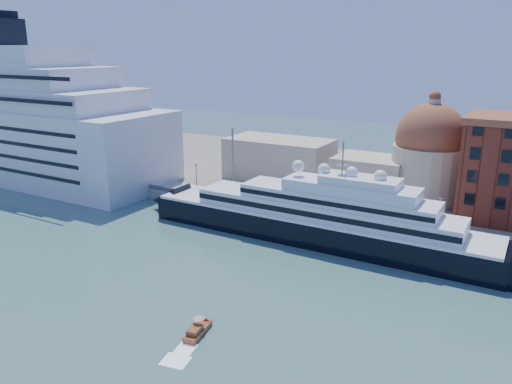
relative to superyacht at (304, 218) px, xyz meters
The scene contains 9 objects.
ground 23.77m from the superyacht, 100.20° to the right, with size 400.00×400.00×0.00m, color #365E5E.
quay 12.16m from the superyacht, 110.60° to the left, with size 180.00×10.00×2.50m, color gray.
land 52.28m from the superyacht, 94.55° to the left, with size 260.00×72.00×2.00m, color slate.
quay_fence 7.81m from the superyacht, 122.45° to the left, with size 180.00×0.10×1.20m, color slate.
superyacht is the anchor object (origin of this frame).
service_barge 57.34m from the superyacht, behind, with size 13.81×6.15×3.00m.
water_taxi 42.24m from the superyacht, 85.96° to the right, with size 2.99×6.08×2.76m.
church 35.40m from the superyacht, 86.29° to the left, with size 66.00×18.00×25.50m.
lamp_posts 19.95m from the superyacht, 151.11° to the left, with size 120.80×2.40×18.00m.
Camera 1 is at (45.67, -68.91, 39.20)m, focal length 35.00 mm.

